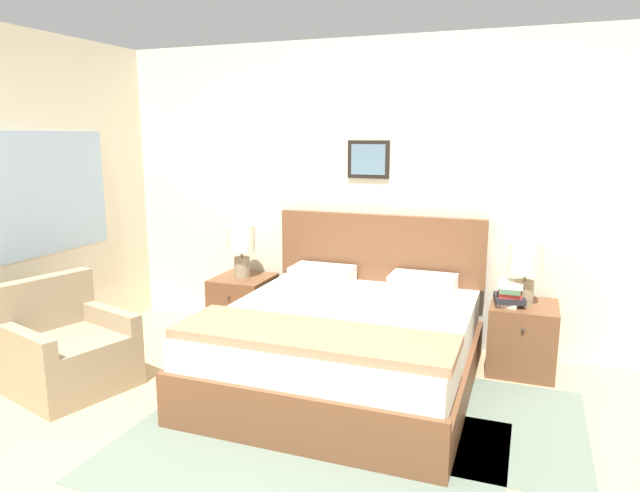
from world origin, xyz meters
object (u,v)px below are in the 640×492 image
Objects in this scene: armchair at (67,352)px; nightstand_near_window at (244,305)px; table_lamp_by_door at (526,265)px; nightstand_by_door at (522,337)px; bed at (345,344)px; table_lamp_near_window at (241,244)px.

nightstand_near_window is at bearing 172.21° from armchair.
table_lamp_by_door reaches higher than nightstand_near_window.
nightstand_by_door is at bearing 131.78° from armchair.
bed is 1.51m from table_lamp_near_window.
bed is 1.41m from nightstand_near_window.
table_lamp_near_window is 2.41m from table_lamp_by_door.
nightstand_near_window is 1.00× the size of nightstand_by_door.
armchair is 1.60m from nightstand_near_window.
table_lamp_by_door is at bearing 168.45° from nightstand_by_door.
armchair is 1.92× the size of table_lamp_by_door.
table_lamp_near_window is at bearing 149.25° from bed.
bed is 1.49m from table_lamp_by_door.
armchair is at bearing -114.12° from nightstand_near_window.
table_lamp_by_door is at bearing 0.00° from table_lamp_near_window.
nightstand_by_door is 1.13× the size of table_lamp_near_window.
armchair is at bearing -113.87° from table_lamp_near_window.
nightstand_near_window is 2.42m from nightstand_by_door.
armchair is 1.71× the size of nightstand_near_window.
bed is 3.71× the size of nightstand_near_window.
bed is 1.41m from nightstand_by_door.
nightstand_near_window is at bearing -22.31° from table_lamp_near_window.
bed reaches higher than table_lamp_by_door.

